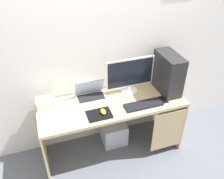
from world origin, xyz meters
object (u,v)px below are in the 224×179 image
at_px(laptop, 91,94).
at_px(cell_phone, 163,100).
at_px(projector, 46,103).
at_px(pc_tower, 168,73).
at_px(mouse_left, 103,112).
at_px(monitor, 130,75).
at_px(subwoofer, 113,132).
at_px(keyboard, 143,105).

bearing_deg(laptop, cell_phone, -21.57).
bearing_deg(projector, pc_tower, -5.24).
relative_size(mouse_left, cell_phone, 0.74).
bearing_deg(monitor, cell_phone, -43.54).
bearing_deg(subwoofer, cell_phone, -27.18).
distance_m(pc_tower, cell_phone, 0.31).
height_order(pc_tower, mouse_left, pc_tower).
height_order(keyboard, subwoofer, keyboard).
height_order(pc_tower, laptop, pc_tower).
relative_size(pc_tower, laptop, 1.37).
bearing_deg(projector, cell_phone, -13.09).
bearing_deg(cell_phone, subwoofer, 152.82).
relative_size(monitor, keyboard, 1.35).
bearing_deg(pc_tower, subwoofer, 171.58).
bearing_deg(mouse_left, monitor, 34.96).
distance_m(laptop, keyboard, 0.60).
height_order(laptop, cell_phone, laptop).
bearing_deg(keyboard, pc_tower, 26.70).
distance_m(monitor, mouse_left, 0.54).
relative_size(pc_tower, keyboard, 1.11).
bearing_deg(monitor, keyboard, -81.86).
relative_size(cell_phone, subwoofer, 0.43).
bearing_deg(mouse_left, cell_phone, 0.21).
xyz_separation_m(pc_tower, monitor, (-0.42, 0.12, -0.01)).
relative_size(mouse_left, subwoofer, 0.32).
bearing_deg(pc_tower, laptop, 171.29).
distance_m(monitor, cell_phone, 0.47).
distance_m(mouse_left, cell_phone, 0.71).
bearing_deg(projector, laptop, 0.98).
bearing_deg(pc_tower, projector, 174.76).
height_order(projector, subwoofer, projector).
distance_m(laptop, cell_phone, 0.82).
xyz_separation_m(monitor, laptop, (-0.46, 0.02, -0.18)).
height_order(monitor, mouse_left, monitor).
bearing_deg(cell_phone, keyboard, -174.94).
bearing_deg(keyboard, mouse_left, 177.48).
relative_size(projector, keyboard, 0.48).
relative_size(monitor, mouse_left, 5.90).
bearing_deg(laptop, monitor, -2.13).
relative_size(monitor, subwoofer, 1.89).
height_order(projector, keyboard, projector).
xyz_separation_m(mouse_left, subwoofer, (0.21, 0.26, -0.61)).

